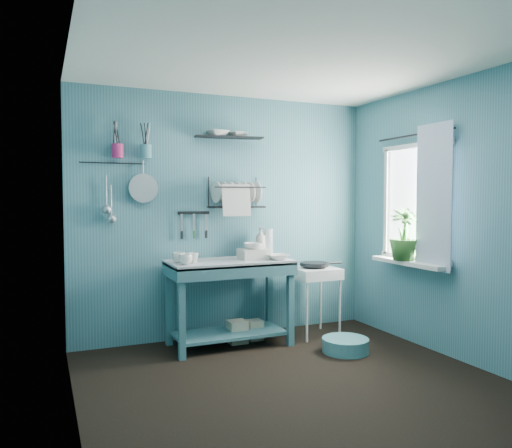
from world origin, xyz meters
name	(u,v)px	position (x,y,z in m)	size (l,w,h in m)	color
floor	(293,382)	(0.00, 0.00, 0.00)	(3.20, 3.20, 0.00)	black
ceiling	(294,58)	(0.00, 0.00, 2.50)	(3.20, 3.20, 0.00)	silver
wall_back	(227,216)	(0.00, 1.50, 1.25)	(3.20, 3.20, 0.00)	#3A6C78
wall_front	(435,237)	(0.00, -1.50, 1.25)	(3.20, 3.20, 0.00)	#3A6C78
wall_left	(73,228)	(-1.60, 0.00, 1.25)	(3.00, 3.00, 0.00)	#3A6C78
wall_right	(452,219)	(1.60, 0.00, 1.25)	(3.00, 3.00, 0.00)	#3A6C78
work_counter	(229,303)	(-0.12, 1.12, 0.42)	(1.18, 0.59, 0.84)	#34656E
mug_left	(186,259)	(-0.60, 0.96, 0.89)	(0.12, 0.12, 0.10)	silver
mug_mid	(193,258)	(-0.50, 1.06, 0.89)	(0.10, 0.10, 0.09)	silver
mug_right	(179,258)	(-0.62, 1.12, 0.89)	(0.12, 0.12, 0.10)	silver
wash_tub	(254,254)	(0.13, 1.10, 0.89)	(0.28, 0.22, 0.10)	beige
tub_bowl	(254,246)	(0.13, 1.10, 0.97)	(0.20, 0.20, 0.06)	silver
soap_bottle	(261,242)	(0.30, 1.32, 0.99)	(0.12, 0.12, 0.30)	beige
water_bottle	(268,242)	(0.40, 1.34, 0.98)	(0.09, 0.09, 0.28)	#B0BEC5
counter_bowl	(278,257)	(0.33, 0.97, 0.87)	(0.22, 0.22, 0.05)	silver
hotplate_stand	(314,301)	(0.82, 1.10, 0.36)	(0.45, 0.45, 0.71)	silver
frying_pan	(314,264)	(0.82, 1.10, 0.75)	(0.30, 0.30, 0.04)	black
knife_strip	(194,213)	(-0.37, 1.47, 1.29)	(0.32, 0.02, 0.03)	black
dish_rack	(237,192)	(0.06, 1.37, 1.50)	(0.55, 0.24, 0.32)	black
upper_shelf	(229,137)	(-0.01, 1.40, 2.06)	(0.70, 0.18, 0.01)	black
shelf_bowl_left	(218,135)	(-0.13, 1.40, 2.08)	(0.22, 0.22, 0.05)	silver
shelf_bowl_right	(238,137)	(0.08, 1.40, 2.07)	(0.20, 0.20, 0.05)	silver
utensil_cup_magenta	(117,151)	(-1.12, 1.42, 1.88)	(0.11, 0.11, 0.13)	#B2205C
utensil_cup_teal	(146,152)	(-0.86, 1.42, 1.89)	(0.11, 0.11, 0.13)	teal
colander	(143,188)	(-0.88, 1.45, 1.54)	(0.28, 0.28, 0.03)	#A3A5AB
ladle_outer	(106,191)	(-1.22, 1.46, 1.50)	(0.01, 0.01, 0.30)	#A3A5AB
ladle_inner	(111,201)	(-1.18, 1.46, 1.42)	(0.01, 0.01, 0.30)	#A3A5AB
hook_rail	(112,163)	(-1.16, 1.47, 1.77)	(0.01, 0.01, 0.60)	black
window_glass	(416,202)	(1.59, 0.45, 1.40)	(1.10, 1.10, 0.00)	white
windowsill	(408,263)	(1.50, 0.45, 0.81)	(0.16, 0.95, 0.04)	silver
curtain	(433,197)	(1.52, 0.15, 1.45)	(1.35, 1.35, 0.00)	white
curtain_rod	(414,135)	(1.54, 0.45, 2.05)	(0.02, 0.02, 1.05)	black
potted_plant	(404,234)	(1.48, 0.49, 1.09)	(0.29, 0.29, 0.51)	#306428
storage_tin_large	(237,332)	(-0.02, 1.17, 0.11)	(0.18, 0.18, 0.22)	tan
storage_tin_small	(254,330)	(0.18, 1.20, 0.10)	(0.15, 0.15, 0.20)	tan
floor_basin	(345,345)	(0.80, 0.48, 0.07)	(0.44, 0.44, 0.13)	teal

